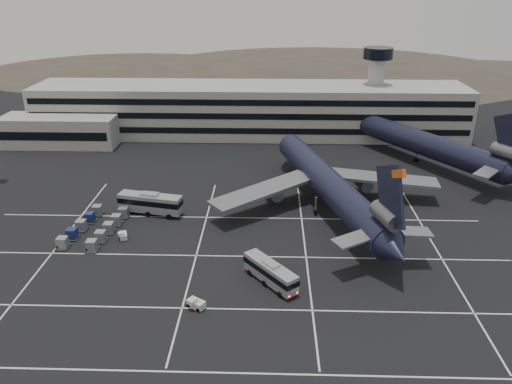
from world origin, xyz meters
TOP-DOWN VIEW (x-y plane):
  - ground at (0.00, 0.00)m, footprint 260.00×260.00m
  - lane_markings at (0.95, 0.72)m, footprint 90.00×55.62m
  - terminal at (-2.95, 71.14)m, footprint 125.00×26.00m
  - hills at (17.99, 170.00)m, footprint 352.00×180.00m
  - trijet_main at (17.40, 22.08)m, footprint 45.66×56.72m
  - trijet_far at (42.16, 48.97)m, footprint 37.46×51.06m
  - bus_near at (6.18, -3.59)m, footprint 8.37×9.49m
  - bus_far at (-16.81, 19.21)m, footprint 12.63×5.37m
  - tug_a at (-19.46, 9.29)m, footprint 1.98×2.49m
  - tug_b at (-3.97, -9.86)m, footprint 2.87×2.60m
  - uld_cluster at (-25.24, 11.74)m, footprint 9.43×15.96m

SIDE VIEW (x-z plane):
  - hills at x=17.99m, z-range -34.07..9.93m
  - ground at x=0.00m, z-range 0.00..0.00m
  - lane_markings at x=0.95m, z-range 0.00..0.01m
  - tug_a at x=-19.46m, z-range -0.08..1.32m
  - tug_b at x=-3.97m, z-range -0.09..1.50m
  - uld_cluster at x=-25.24m, z-range -0.02..1.94m
  - bus_near at x=6.18m, z-range 0.17..3.81m
  - bus_far at x=-16.81m, z-range 0.20..4.55m
  - trijet_main at x=17.40m, z-range -3.79..14.29m
  - trijet_far at x=42.16m, z-range -3.61..14.47m
  - terminal at x=-2.95m, z-range -5.07..18.93m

